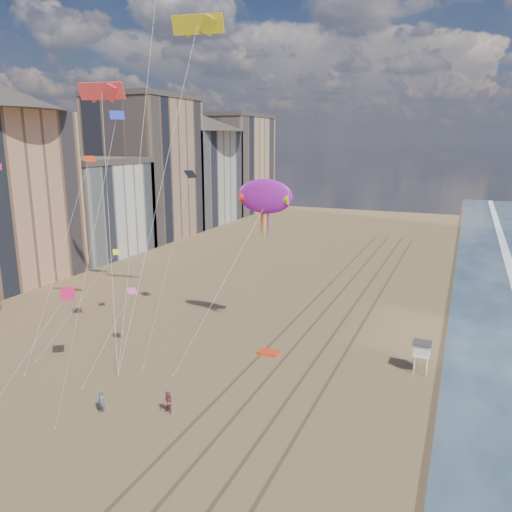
{
  "coord_description": "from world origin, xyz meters",
  "views": [
    {
      "loc": [
        15.62,
        -15.64,
        20.07
      ],
      "look_at": [
        -1.95,
        26.0,
        9.5
      ],
      "focal_mm": 35.0,
      "sensor_mm": 36.0,
      "label": 1
    }
  ],
  "objects": [
    {
      "name": "show_kite",
      "position": [
        -2.26,
        28.97,
        14.7
      ],
      "size": [
        5.03,
        5.88,
        18.33
      ],
      "color": "purple",
      "rests_on": "ground"
    },
    {
      "name": "kite_flyer_a",
      "position": [
        -8.2,
        11.04,
        0.92
      ],
      "size": [
        0.69,
        0.48,
        1.84
      ],
      "primitive_type": "imported",
      "rotation": [
        0.0,
        0.0,
        -0.06
      ],
      "color": "slate",
      "rests_on": "ground"
    },
    {
      "name": "wet_sand",
      "position": [
        19.0,
        40.0,
        0.0
      ],
      "size": [
        260.0,
        260.0,
        0.0
      ],
      "primitive_type": "plane",
      "color": "#42301E",
      "rests_on": "ground"
    },
    {
      "name": "kite_flyer_b",
      "position": [
        -3.59,
        12.94,
        0.88
      ],
      "size": [
        1.02,
        0.89,
        1.75
      ],
      "primitive_type": "imported",
      "rotation": [
        0.0,
        0.0,
        -0.32
      ],
      "color": "#89464D",
      "rests_on": "ground"
    },
    {
      "name": "small_kites",
      "position": [
        -15.37,
        20.44,
        15.04
      ],
      "size": [
        14.77,
        15.42,
        16.1
      ],
      "color": "#D2134E",
      "rests_on": "ground"
    },
    {
      "name": "lifeguard_stand",
      "position": [
        13.22,
        27.37,
        2.2
      ],
      "size": [
        1.58,
        1.58,
        2.85
      ],
      "color": "white",
      "rests_on": "ground"
    },
    {
      "name": "tracks",
      "position": [
        2.55,
        30.0,
        0.01
      ],
      "size": [
        7.68,
        120.0,
        0.01
      ],
      "color": "brown",
      "rests_on": "ground"
    },
    {
      "name": "grounded_kite",
      "position": [
        -0.6,
        25.89,
        0.11
      ],
      "size": [
        2.04,
        1.33,
        0.23
      ],
      "primitive_type": "cube",
      "rotation": [
        0.0,
        0.0,
        -0.03
      ],
      "color": "#F93F15",
      "rests_on": "ground"
    },
    {
      "name": "buildings",
      "position": [
        -45.73,
        65.59,
        13.55
      ],
      "size": [
        34.72,
        131.35,
        29.0
      ],
      "color": "#C6B284",
      "rests_on": "ground"
    }
  ]
}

